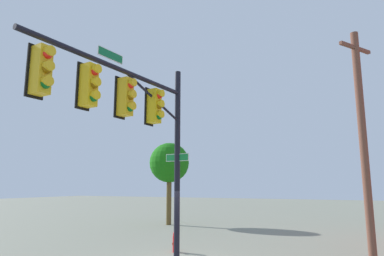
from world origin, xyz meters
name	(u,v)px	position (x,y,z in m)	size (l,w,h in m)	color
signal_pole_assembly	(130,113)	(2.48, -0.26, 4.78)	(6.21, 1.33, 6.75)	black
utility_pole	(363,139)	(-3.17, 5.91, 4.35)	(1.57, 1.09, 8.43)	brown
fire_hydrant	(176,242)	(-2.40, -1.30, 0.41)	(0.33, 0.24, 0.83)	red
tree_mid	(169,163)	(-10.83, -6.26, 4.25)	(2.81, 2.81, 5.70)	brown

